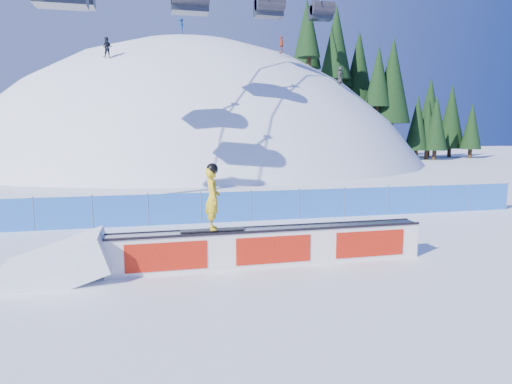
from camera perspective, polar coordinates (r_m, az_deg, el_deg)
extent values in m
plane|color=white|center=(14.32, 7.33, -6.87)|extent=(160.00, 160.00, 0.00)
sphere|color=white|center=(59.26, -7.78, -13.78)|extent=(64.00, 64.00, 64.00)
cylinder|color=black|center=(58.76, 6.75, 14.81)|extent=(0.50, 0.50, 1.40)
cone|color=black|center=(59.39, 6.81, 18.60)|extent=(2.96, 2.96, 6.72)
cylinder|color=black|center=(56.30, 7.46, 15.10)|extent=(0.50, 0.50, 1.40)
cone|color=black|center=(56.98, 7.54, 19.18)|extent=(3.08, 3.08, 7.00)
cylinder|color=black|center=(61.33, 7.76, 13.39)|extent=(0.50, 0.50, 1.40)
cone|color=black|center=(61.84, 7.82, 16.98)|extent=(2.90, 2.90, 6.59)
cylinder|color=black|center=(63.26, 10.08, 11.07)|extent=(0.50, 0.50, 1.40)
cone|color=black|center=(63.65, 10.17, 14.82)|extent=(3.15, 3.15, 7.16)
cylinder|color=black|center=(56.13, 15.14, 9.45)|extent=(0.50, 0.50, 1.40)
cone|color=black|center=(56.53, 15.32, 14.55)|extent=(3.91, 3.91, 8.88)
cylinder|color=black|center=(65.26, 12.39, 8.12)|extent=(0.50, 0.50, 1.40)
cone|color=black|center=(65.52, 12.52, 12.60)|extent=(3.97, 3.97, 9.03)
cylinder|color=black|center=(58.06, 16.74, 7.05)|extent=(0.50, 0.50, 1.40)
cone|color=black|center=(58.17, 16.89, 10.79)|extent=(2.82, 2.82, 6.40)
cylinder|color=black|center=(58.02, 18.23, 5.15)|extent=(0.50, 0.50, 1.40)
cone|color=black|center=(58.05, 18.44, 9.99)|extent=(3.79, 3.79, 8.62)
cylinder|color=black|center=(60.19, 21.06, 4.30)|extent=(0.50, 0.50, 1.40)
cone|color=black|center=(60.14, 21.26, 8.58)|extent=(3.42, 3.42, 7.78)
cylinder|color=black|center=(60.01, 20.26, 4.33)|extent=(0.50, 0.50, 1.40)
cone|color=black|center=(59.95, 20.45, 8.46)|extent=(3.28, 3.28, 7.45)
cylinder|color=black|center=(65.94, 19.21, 4.64)|extent=(0.50, 0.50, 1.40)
cone|color=black|center=(65.93, 19.42, 9.45)|extent=(4.35, 4.35, 9.89)
cylinder|color=black|center=(64.82, 23.34, 4.39)|extent=(0.50, 0.50, 1.40)
cone|color=black|center=(64.80, 23.60, 9.20)|extent=(4.26, 4.26, 9.69)
cylinder|color=black|center=(67.12, 22.49, 4.53)|extent=(0.50, 0.50, 1.40)
cone|color=black|center=(67.11, 22.73, 9.29)|extent=(4.39, 4.39, 9.98)
cylinder|color=black|center=(69.85, 22.40, 4.63)|extent=(0.50, 0.50, 1.40)
cone|color=black|center=(69.80, 22.58, 8.11)|extent=(3.21, 3.21, 7.29)
cube|color=blue|center=(18.39, 2.45, -1.67)|extent=(22.00, 0.03, 1.20)
cylinder|color=#44557B|center=(18.18, -26.05, -2.39)|extent=(0.05, 0.05, 1.30)
cylinder|color=#44557B|center=(17.84, -19.77, -2.24)|extent=(0.05, 0.05, 1.30)
cylinder|color=#44557B|center=(17.72, -13.33, -2.06)|extent=(0.05, 0.05, 1.30)
cylinder|color=#44557B|center=(17.82, -6.89, -1.85)|extent=(0.05, 0.05, 1.30)
cylinder|color=#44557B|center=(18.14, -0.60, -1.63)|extent=(0.05, 0.05, 1.30)
cylinder|color=#44557B|center=(18.68, 5.40, -1.40)|extent=(0.05, 0.05, 1.30)
cylinder|color=#44557B|center=(19.40, 11.01, -1.16)|extent=(0.05, 0.05, 1.30)
cylinder|color=#44557B|center=(20.30, 16.17, -0.94)|extent=(0.05, 0.05, 1.30)
cylinder|color=#44557B|center=(21.35, 20.86, -0.73)|extent=(0.05, 0.05, 1.30)
cylinder|color=#44557B|center=(22.52, 25.08, -0.54)|extent=(0.05, 0.05, 1.30)
cylinder|color=#44557B|center=(23.81, 28.86, -0.36)|extent=(0.05, 0.05, 1.30)
cylinder|color=#28272F|center=(41.89, 1.77, 22.61)|extent=(2.40, 1.50, 1.50)
cylinder|color=#28272F|center=(53.24, 8.33, 21.77)|extent=(2.40, 1.50, 1.50)
cube|color=white|center=(12.30, 1.89, -6.92)|extent=(8.52, 0.61, 0.96)
cube|color=gray|center=(12.19, 1.90, -4.65)|extent=(8.44, 0.63, 0.04)
cube|color=black|center=(11.92, 2.27, -4.88)|extent=(8.52, 0.11, 0.06)
cube|color=black|center=(12.45, 1.55, -4.33)|extent=(8.52, 0.11, 0.06)
cube|color=red|center=(12.05, 2.25, -7.24)|extent=(8.09, 0.09, 0.72)
cube|color=red|center=(12.56, 1.55, -6.62)|extent=(8.09, 0.09, 0.72)
cube|color=black|center=(11.86, -5.40, -4.73)|extent=(1.67, 0.32, 0.03)
imported|color=gold|center=(11.71, -5.45, -0.80)|extent=(0.41, 0.61, 1.61)
sphere|color=black|center=(11.63, -5.50, 2.88)|extent=(0.30, 0.30, 0.30)
imported|color=black|center=(41.76, -18.11, 16.83)|extent=(0.95, 0.83, 1.65)
imported|color=#C6431C|center=(47.28, 3.19, 17.90)|extent=(0.58, 1.03, 1.65)
imported|color=navy|center=(50.58, -9.37, 19.78)|extent=(0.96, 1.22, 1.65)
imported|color=#242424|center=(46.37, 10.48, 14.17)|extent=(0.89, 0.96, 1.65)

